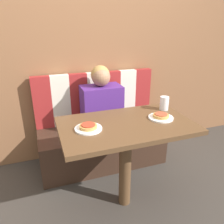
{
  "coord_description": "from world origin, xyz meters",
  "views": [
    {
      "loc": [
        -0.6,
        -1.37,
        1.46
      ],
      "look_at": [
        0.0,
        0.32,
        0.73
      ],
      "focal_mm": 35.0,
      "sensor_mm": 36.0,
      "label": 1
    }
  ],
  "objects_px": {
    "plate_right": "(161,118)",
    "pizza_right": "(161,115)",
    "person": "(101,101)",
    "drinking_cup": "(164,103)",
    "plate_left": "(88,129)",
    "pizza_left": "(88,126)"
  },
  "relations": [
    {
      "from": "plate_left",
      "to": "plate_right",
      "type": "height_order",
      "value": "same"
    },
    {
      "from": "drinking_cup",
      "to": "pizza_right",
      "type": "bearing_deg",
      "value": -128.13
    },
    {
      "from": "pizza_left",
      "to": "drinking_cup",
      "type": "height_order",
      "value": "drinking_cup"
    },
    {
      "from": "plate_left",
      "to": "plate_right",
      "type": "distance_m",
      "value": 0.59
    },
    {
      "from": "plate_right",
      "to": "drinking_cup",
      "type": "relative_size",
      "value": 1.68
    },
    {
      "from": "plate_left",
      "to": "pizza_right",
      "type": "relative_size",
      "value": 1.56
    },
    {
      "from": "plate_right",
      "to": "pizza_right",
      "type": "xyz_separation_m",
      "value": [
        0.0,
        -0.0,
        0.02
      ]
    },
    {
      "from": "plate_left",
      "to": "pizza_right",
      "type": "bearing_deg",
      "value": -0.0
    },
    {
      "from": "person",
      "to": "pizza_left",
      "type": "height_order",
      "value": "person"
    },
    {
      "from": "pizza_left",
      "to": "pizza_right",
      "type": "bearing_deg",
      "value": 0.0
    },
    {
      "from": "pizza_left",
      "to": "person",
      "type": "bearing_deg",
      "value": 65.9
    },
    {
      "from": "pizza_right",
      "to": "drinking_cup",
      "type": "distance_m",
      "value": 0.21
    },
    {
      "from": "person",
      "to": "pizza_right",
      "type": "relative_size",
      "value": 5.32
    },
    {
      "from": "person",
      "to": "drinking_cup",
      "type": "xyz_separation_m",
      "value": [
        0.42,
        -0.5,
        0.1
      ]
    },
    {
      "from": "person",
      "to": "plate_left",
      "type": "distance_m",
      "value": 0.72
    },
    {
      "from": "person",
      "to": "plate_left",
      "type": "xyz_separation_m",
      "value": [
        -0.29,
        -0.66,
        0.05
      ]
    },
    {
      "from": "pizza_left",
      "to": "plate_left",
      "type": "bearing_deg",
      "value": 90.0
    },
    {
      "from": "person",
      "to": "plate_left",
      "type": "relative_size",
      "value": 3.41
    },
    {
      "from": "plate_left",
      "to": "pizza_left",
      "type": "distance_m",
      "value": 0.02
    },
    {
      "from": "plate_left",
      "to": "drinking_cup",
      "type": "xyz_separation_m",
      "value": [
        0.71,
        0.16,
        0.05
      ]
    },
    {
      "from": "pizza_right",
      "to": "pizza_left",
      "type": "bearing_deg",
      "value": 180.0
    },
    {
      "from": "plate_left",
      "to": "plate_right",
      "type": "xyz_separation_m",
      "value": [
        0.59,
        0.0,
        0.0
      ]
    }
  ]
}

